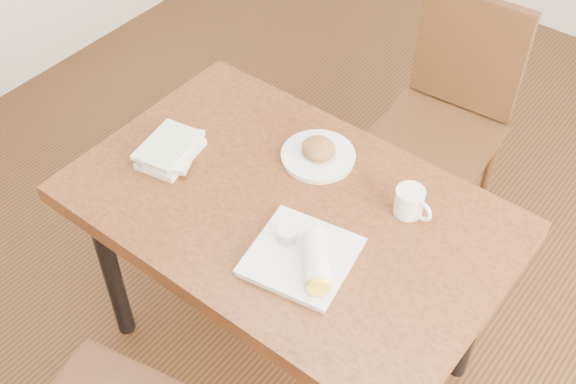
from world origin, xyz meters
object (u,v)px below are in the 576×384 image
Objects in this scene: table at (288,224)px; chair_far at (449,108)px; coffee_mug at (410,202)px; plate_scone at (318,153)px; book_stack at (171,150)px; plate_burrito at (306,257)px.

chair_far is at bearing 86.72° from table.
coffee_mug is at bearing 32.98° from table.
book_stack is at bearing -143.29° from plate_scone.
chair_far is 1.06m from plate_burrito.
plate_scone is 0.44m from book_stack.
coffee_mug is (0.23, -0.71, 0.24)m from chair_far.
table is at bearing -147.02° from coffee_mug.
book_stack is (-0.56, 0.08, -0.00)m from plate_burrito.
plate_scone reaches higher than table.
plate_scone is 1.85× the size of coffee_mug.
coffee_mug is (0.28, 0.18, 0.13)m from table.
table is 0.24m from plate_burrito.
chair_far is 3.15× the size of plate_burrito.
plate_burrito is at bearing -39.78° from table.
plate_scone is at bearing 102.30° from table.
plate_burrito is at bearing -83.55° from chair_far.
plate_scone is at bearing 36.71° from book_stack.
table is 5.48× the size of plate_scone.
book_stack reaches higher than table.
plate_scone is 0.40m from plate_burrito.
plate_burrito is (0.12, -1.03, 0.23)m from chair_far.
book_stack is at bearing -160.29° from coffee_mug.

